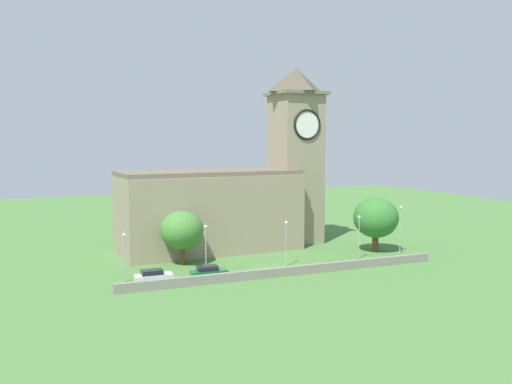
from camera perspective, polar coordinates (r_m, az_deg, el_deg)
The scene contains 12 objects.
ground_plane at distance 88.96m, azimuth -1.81°, elevation -6.12°, with size 200.00×200.00×0.00m, color #477538.
church at distance 89.10m, azimuth -2.40°, elevation -0.28°, with size 35.51×14.23×30.35m.
quay_barrier at distance 71.96m, azimuth 3.53°, elevation -8.42°, with size 45.63×0.70×1.20m, color gray.
car_white at distance 69.48m, azimuth -10.90°, elevation -8.80°, with size 4.74×2.13×1.68m.
car_green at distance 70.39m, azimuth -5.08°, elevation -8.51°, with size 4.88×2.25×1.74m.
streetlamp_west_end at distance 69.67m, azimuth -13.87°, elevation -5.94°, with size 0.44×0.44×6.31m.
streetlamp_west_mid at distance 72.03m, azimuth -5.37°, elevation -5.25°, with size 0.44×0.44×6.68m.
streetlamp_central at distance 76.19m, azimuth 3.23°, elevation -4.71°, with size 0.44×0.44×6.54m.
streetlamp_east_mid at distance 82.09m, azimuth 10.93°, elevation -4.00°, with size 0.44×0.44×6.69m.
streetlamp_east_end at distance 87.66m, azimuth 15.16°, elevation -3.13°, with size 0.44×0.44×7.67m.
tree_riverside_east at distance 77.97m, azimuth -7.91°, elevation -4.06°, with size 6.20×6.20×7.85m.
tree_by_tower at distance 88.42m, azimuth 12.66°, elevation -2.70°, with size 7.24×7.24×8.80m.
Camera 1 is at (-30.65, -66.58, 17.83)m, focal length 37.50 mm.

